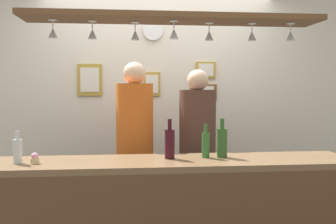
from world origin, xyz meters
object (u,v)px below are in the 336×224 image
bottle_beer_green_import (206,144)px  picture_frame_crest (152,84)px  bottle_champagne_green (222,142)px  person_left_orange_shirt (135,137)px  cupcake (35,159)px  person_right_brown_shirt (197,141)px  picture_frame_upper_small (206,70)px  bottle_wine_dark_red (170,143)px  wall_clock (153,30)px  picture_frame_lower_pair (203,92)px  bottle_soda_clear (18,150)px  picture_frame_caricature (90,80)px

bottle_beer_green_import → picture_frame_crest: (-0.33, 1.34, 0.47)m
bottle_champagne_green → person_left_orange_shirt: bearing=135.1°
bottle_champagne_green → cupcake: bottle_champagne_green is taller
person_right_brown_shirt → picture_frame_upper_small: (0.22, 0.69, 0.70)m
bottle_wine_dark_red → wall_clock: bearing=91.6°
person_left_orange_shirt → picture_frame_lower_pair: person_left_orange_shirt is taller
bottle_soda_clear → wall_clock: wall_clock is taller
bottle_beer_green_import → cupcake: (-1.24, -0.12, -0.07)m
bottle_wine_dark_red → wall_clock: (-0.04, 1.35, 1.04)m
cupcake → picture_frame_caricature: picture_frame_caricature is taller
bottle_soda_clear → bottle_champagne_green: 1.49m
bottle_soda_clear → picture_frame_upper_small: (1.63, 1.44, 0.64)m
person_right_brown_shirt → picture_frame_lower_pair: size_ratio=5.59×
picture_frame_upper_small → picture_frame_caricature: (-1.27, 0.00, -0.11)m
person_left_orange_shirt → picture_frame_crest: (0.20, 0.69, 0.50)m
cupcake → picture_frame_caricature: size_ratio=0.23×
person_right_brown_shirt → wall_clock: (-0.37, 0.68, 1.12)m
bottle_wine_dark_red → bottle_beer_green_import: 0.28m
person_left_orange_shirt → bottle_champagne_green: size_ratio=5.80×
cupcake → picture_frame_crest: 1.81m
person_right_brown_shirt → bottle_champagne_green: bearing=-83.6°
person_left_orange_shirt → picture_frame_crest: person_left_orange_shirt is taller
bottle_beer_green_import → picture_frame_caricature: bearing=126.6°
picture_frame_crest → picture_frame_upper_small: picture_frame_upper_small is taller
cupcake → picture_frame_crest: picture_frame_crest is taller
picture_frame_upper_small → bottle_beer_green_import: bearing=-101.3°
person_right_brown_shirt → picture_frame_caricature: picture_frame_caricature is taller
bottle_beer_green_import → cupcake: bottle_beer_green_import is taller
bottle_champagne_green → picture_frame_upper_small: (0.14, 1.34, 0.62)m
bottle_champagne_green → bottle_wine_dark_red: bearing=-178.0°
bottle_champagne_green → wall_clock: wall_clock is taller
person_left_orange_shirt → person_right_brown_shirt: 0.58m
picture_frame_crest → person_left_orange_shirt: bearing=-106.1°
person_right_brown_shirt → picture_frame_upper_small: bearing=72.7°
bottle_champagne_green → bottle_beer_green_import: bearing=179.5°
picture_frame_upper_small → wall_clock: (-0.59, -0.01, 0.43)m
person_right_brown_shirt → cupcake: (-1.30, -0.77, -0.00)m
bottle_soda_clear → picture_frame_lower_pair: picture_frame_lower_pair is taller
picture_frame_caricature → picture_frame_lower_pair: bearing=0.0°
person_right_brown_shirt → bottle_beer_green_import: size_ratio=6.45×
picture_frame_crest → wall_clock: bearing=-25.6°
bottle_champagne_green → picture_frame_caricature: size_ratio=0.88×
person_right_brown_shirt → picture_frame_lower_pair: person_right_brown_shirt is taller
picture_frame_lower_pair → bottle_beer_green_import: bearing=-100.3°
cupcake → picture_frame_lower_pair: 2.13m
bottle_wine_dark_red → picture_frame_lower_pair: (0.52, 1.36, 0.37)m
person_right_brown_shirt → bottle_wine_dark_red: (-0.33, -0.67, 0.08)m
person_right_brown_shirt → picture_frame_upper_small: size_ratio=7.62×
bottle_wine_dark_red → cupcake: bottle_wine_dark_red is taller
picture_frame_caricature → wall_clock: wall_clock is taller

